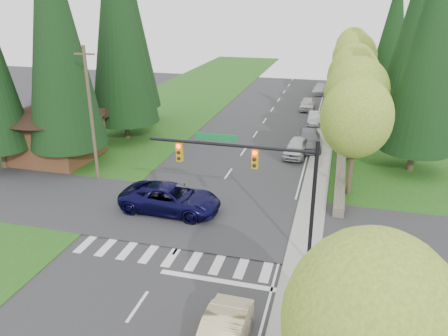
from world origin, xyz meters
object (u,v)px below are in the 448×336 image
at_px(suv_navy, 171,198).
at_px(parked_car_e, 320,89).
at_px(parked_car_a, 297,147).
at_px(parked_car_b, 309,139).
at_px(parked_car_d, 307,104).
at_px(parked_car_c, 315,118).

bearing_deg(suv_navy, parked_car_e, -8.06).
height_order(parked_car_a, parked_car_e, parked_car_a).
xyz_separation_m(parked_car_b, parked_car_e, (-0.48, 25.00, -0.12)).
relative_size(parked_car_d, parked_car_e, 0.92).
height_order(parked_car_b, parked_car_e, parked_car_b).
bearing_deg(parked_car_b, parked_car_a, -114.45).
height_order(parked_car_a, parked_car_b, parked_car_b).
xyz_separation_m(parked_car_a, parked_car_e, (0.36, 27.48, -0.11)).
height_order(parked_car_a, parked_car_d, parked_car_a).
xyz_separation_m(suv_navy, parked_car_e, (7.12, 40.44, -0.25)).
bearing_deg(suv_navy, parked_car_d, -9.68).
bearing_deg(parked_car_b, parked_car_c, 84.26).
distance_m(suv_navy, parked_car_b, 17.21).
xyz_separation_m(parked_car_a, parked_car_c, (0.84, 10.77, -0.11)).
relative_size(parked_car_b, parked_car_e, 1.18).
bearing_deg(parked_car_d, parked_car_e, 84.84).
xyz_separation_m(parked_car_d, parked_car_e, (0.92, 10.24, -0.05)).
xyz_separation_m(parked_car_b, parked_car_c, (0.00, 8.29, -0.12)).
distance_m(suv_navy, parked_car_c, 24.92).
relative_size(parked_car_c, parked_car_d, 0.95).
distance_m(parked_car_c, parked_car_e, 16.72).
bearing_deg(suv_navy, parked_car_a, -25.62).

